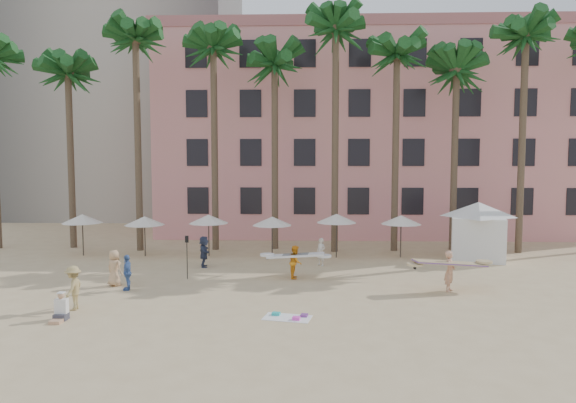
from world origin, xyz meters
The scene contains 11 objects.
ground centered at (0.00, 0.00, 0.00)m, with size 120.00×120.00×0.00m, color #D1B789.
pink_hotel centered at (7.00, 26.00, 8.00)m, with size 35.00×14.00×16.00m, color #DE8F87.
palm_row centered at (0.51, 15.00, 12.97)m, with size 44.40×5.40×16.30m.
umbrella_row centered at (-3.00, 12.50, 2.33)m, with size 22.50×2.70×2.73m.
cabana centered at (11.56, 12.16, 2.07)m, with size 5.51×5.51×3.50m.
beach_towel centered at (0.45, 0.07, 0.03)m, with size 1.97×1.35×0.14m.
carrier_yellow centered at (7.73, 4.36, 1.05)m, with size 3.50×1.43×1.87m.
carrier_white centered at (0.58, 6.69, 0.91)m, with size 2.97×0.97×1.69m.
beachgoers centered at (-6.18, 5.33, 0.87)m, with size 10.94×9.97×1.80m.
paddle centered at (-4.92, 6.31, 1.41)m, with size 0.18×0.04×2.23m.
seated_man centered at (-8.15, -0.52, 0.36)m, with size 0.47×0.81×1.06m.
Camera 1 is at (1.09, -19.16, 6.04)m, focal length 32.00 mm.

